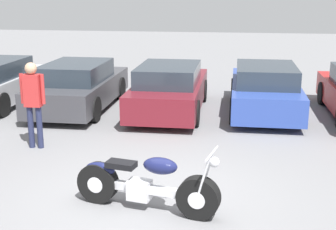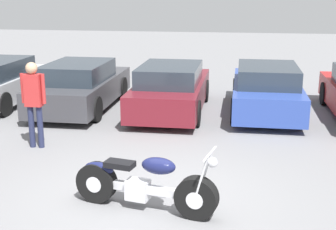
% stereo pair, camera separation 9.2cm
% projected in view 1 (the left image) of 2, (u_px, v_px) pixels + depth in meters
% --- Properties ---
extents(ground_plane, '(60.00, 60.00, 0.00)m').
position_uv_depth(ground_plane, '(149.00, 200.00, 7.34)').
color(ground_plane, slate).
extents(motorcycle, '(2.23, 0.87, 1.02)m').
position_uv_depth(motorcycle, '(144.00, 184.00, 6.94)').
color(motorcycle, black).
rests_on(motorcycle, ground_plane).
extents(parked_car_dark_grey, '(1.79, 4.27, 1.30)m').
position_uv_depth(parked_car_dark_grey, '(79.00, 86.00, 12.82)').
color(parked_car_dark_grey, '#3D3D42').
rests_on(parked_car_dark_grey, ground_plane).
extents(parked_car_maroon, '(1.79, 4.27, 1.30)m').
position_uv_depth(parked_car_maroon, '(170.00, 89.00, 12.45)').
color(parked_car_maroon, maroon).
rests_on(parked_car_maroon, ground_plane).
extents(parked_car_blue, '(1.79, 4.27, 1.30)m').
position_uv_depth(parked_car_blue, '(265.00, 90.00, 12.41)').
color(parked_car_blue, '#2D479E').
rests_on(parked_car_blue, ground_plane).
extents(person_standing, '(0.52, 0.24, 1.79)m').
position_uv_depth(person_standing, '(33.00, 97.00, 9.50)').
color(person_standing, '#232847').
rests_on(person_standing, ground_plane).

